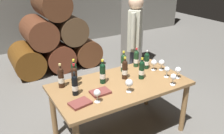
# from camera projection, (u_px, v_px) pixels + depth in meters

# --- Properties ---
(ground_plane) EXTENTS (14.00, 14.00, 0.00)m
(ground_plane) POSITION_uv_depth(u_px,v_px,m) (119.00, 132.00, 3.27)
(ground_plane) COLOR #66635E
(barrel_stack) EXTENTS (1.86, 0.90, 1.69)m
(barrel_stack) POSITION_uv_depth(u_px,v_px,m) (54.00, 38.00, 5.04)
(barrel_stack) COLOR #603812
(barrel_stack) RESTS_ON ground_plane
(stone_pillar) EXTENTS (0.32, 0.32, 2.60)m
(stone_pillar) POSITION_uv_depth(u_px,v_px,m) (133.00, 10.00, 4.61)
(stone_pillar) COLOR slate
(stone_pillar) RESTS_ON ground_plane
(dining_table) EXTENTS (1.70, 0.90, 0.76)m
(dining_table) POSITION_uv_depth(u_px,v_px,m) (120.00, 90.00, 3.00)
(dining_table) COLOR olive
(dining_table) RESTS_ON ground_plane
(wine_bottle_0) EXTENTS (0.07, 0.07, 0.28)m
(wine_bottle_0) POSITION_uv_depth(u_px,v_px,m) (136.00, 59.00, 3.40)
(wine_bottle_0) COLOR #19381E
(wine_bottle_0) RESTS_ON dining_table
(wine_bottle_1) EXTENTS (0.07, 0.07, 0.29)m
(wine_bottle_1) POSITION_uv_depth(u_px,v_px,m) (142.00, 70.00, 3.04)
(wine_bottle_1) COLOR black
(wine_bottle_1) RESTS_ON dining_table
(wine_bottle_2) EXTENTS (0.07, 0.07, 0.30)m
(wine_bottle_2) POSITION_uv_depth(u_px,v_px,m) (74.00, 77.00, 2.84)
(wine_bottle_2) COLOR black
(wine_bottle_2) RESTS_ON dining_table
(wine_bottle_3) EXTENTS (0.07, 0.07, 0.31)m
(wine_bottle_3) POSITION_uv_depth(u_px,v_px,m) (61.00, 77.00, 2.82)
(wine_bottle_3) COLOR black
(wine_bottle_3) RESTS_ON dining_table
(wine_bottle_4) EXTENTS (0.07, 0.07, 0.32)m
(wine_bottle_4) POSITION_uv_depth(u_px,v_px,m) (103.00, 73.00, 2.92)
(wine_bottle_4) COLOR black
(wine_bottle_4) RESTS_ON dining_table
(wine_bottle_5) EXTENTS (0.07, 0.07, 0.30)m
(wine_bottle_5) POSITION_uv_depth(u_px,v_px,m) (74.00, 72.00, 2.96)
(wine_bottle_5) COLOR black
(wine_bottle_5) RESTS_ON dining_table
(wine_bottle_6) EXTENTS (0.07, 0.07, 0.30)m
(wine_bottle_6) POSITION_uv_depth(u_px,v_px,m) (125.00, 69.00, 3.04)
(wine_bottle_6) COLOR black
(wine_bottle_6) RESTS_ON dining_table
(wine_bottle_7) EXTENTS (0.07, 0.07, 0.28)m
(wine_bottle_7) POSITION_uv_depth(u_px,v_px,m) (75.00, 85.00, 2.66)
(wine_bottle_7) COLOR black
(wine_bottle_7) RESTS_ON dining_table
(wine_bottle_8) EXTENTS (0.07, 0.07, 0.29)m
(wine_bottle_8) POSITION_uv_depth(u_px,v_px,m) (124.00, 63.00, 3.25)
(wine_bottle_8) COLOR #19381E
(wine_bottle_8) RESTS_ON dining_table
(wine_bottle_9) EXTENTS (0.07, 0.07, 0.27)m
(wine_bottle_9) POSITION_uv_depth(u_px,v_px,m) (147.00, 61.00, 3.34)
(wine_bottle_9) COLOR black
(wine_bottle_9) RESTS_ON dining_table
(wine_glass_0) EXTENTS (0.08, 0.08, 0.15)m
(wine_glass_0) POSITION_uv_depth(u_px,v_px,m) (162.00, 63.00, 3.29)
(wine_glass_0) COLOR white
(wine_glass_0) RESTS_ON dining_table
(wine_glass_1) EXTENTS (0.07, 0.07, 0.15)m
(wine_glass_1) POSITION_uv_depth(u_px,v_px,m) (167.00, 70.00, 3.09)
(wine_glass_1) COLOR white
(wine_glass_1) RESTS_ON dining_table
(wine_glass_2) EXTENTS (0.09, 0.09, 0.16)m
(wine_glass_2) POSITION_uv_depth(u_px,v_px,m) (129.00, 83.00, 2.72)
(wine_glass_2) COLOR white
(wine_glass_2) RESTS_ON dining_table
(wine_glass_3) EXTENTS (0.08, 0.08, 0.15)m
(wine_glass_3) POSITION_uv_depth(u_px,v_px,m) (97.00, 93.00, 2.53)
(wine_glass_3) COLOR white
(wine_glass_3) RESTS_ON dining_table
(wine_glass_4) EXTENTS (0.08, 0.08, 0.15)m
(wine_glass_4) POSITION_uv_depth(u_px,v_px,m) (178.00, 70.00, 3.06)
(wine_glass_4) COLOR white
(wine_glass_4) RESTS_ON dining_table
(wine_glass_5) EXTENTS (0.07, 0.07, 0.15)m
(wine_glass_5) POSITION_uv_depth(u_px,v_px,m) (173.00, 77.00, 2.89)
(wine_glass_5) COLOR white
(wine_glass_5) RESTS_ON dining_table
(wine_glass_6) EXTENTS (0.08, 0.08, 0.16)m
(wine_glass_6) POSITION_uv_depth(u_px,v_px,m) (154.00, 63.00, 3.29)
(wine_glass_6) COLOR white
(wine_glass_6) RESTS_ON dining_table
(tasting_notebook) EXTENTS (0.22, 0.16, 0.03)m
(tasting_notebook) POSITION_uv_depth(u_px,v_px,m) (100.00, 92.00, 2.73)
(tasting_notebook) COLOR brown
(tasting_notebook) RESTS_ON dining_table
(leather_ledger) EXTENTS (0.24, 0.20, 0.03)m
(leather_ledger) POSITION_uv_depth(u_px,v_px,m) (80.00, 103.00, 2.52)
(leather_ledger) COLOR brown
(leather_ledger) RESTS_ON dining_table
(sommelier_presenting) EXTENTS (0.37, 0.37, 1.72)m
(sommelier_presenting) POSITION_uv_depth(u_px,v_px,m) (135.00, 38.00, 3.78)
(sommelier_presenting) COLOR #383842
(sommelier_presenting) RESTS_ON ground_plane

